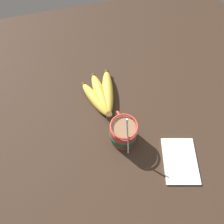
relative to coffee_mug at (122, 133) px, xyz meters
The scene contains 4 objects.
table 6.91cm from the coffee_mug, ahead, with size 132.54×132.54×3.26cm.
coffee_mug is the anchor object (origin of this frame).
banana_bunch 17.07cm from the coffee_mug, ahead, with size 20.88×13.03×4.21cm.
napkin 19.49cm from the coffee_mug, 128.39° to the right, with size 16.45×13.40×0.60cm.
Camera 1 is at (-29.98, 10.48, 68.45)cm, focal length 35.00 mm.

